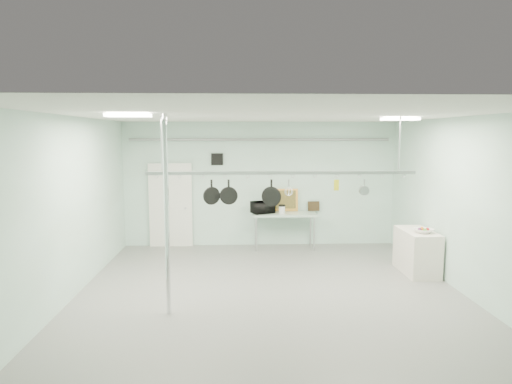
{
  "coord_description": "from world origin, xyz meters",
  "views": [
    {
      "loc": [
        -0.59,
        -7.72,
        2.87
      ],
      "look_at": [
        -0.23,
        1.0,
        1.77
      ],
      "focal_mm": 32.0,
      "sensor_mm": 36.0,
      "label": 1
    }
  ],
  "objects_px": {
    "skillet_right": "(271,193)",
    "fruit_bowl": "(423,231)",
    "skillet_mid": "(229,192)",
    "side_cabinet": "(417,252)",
    "microwave": "(263,207)",
    "pot_rack": "(282,171)",
    "skillet_left": "(212,192)",
    "prep_table": "(284,216)",
    "coffee_canister": "(282,210)",
    "chrome_pole": "(167,216)"
  },
  "relations": [
    {
      "from": "prep_table",
      "to": "microwave",
      "type": "xyz_separation_m",
      "value": [
        -0.55,
        0.0,
        0.22
      ]
    },
    {
      "from": "chrome_pole",
      "to": "fruit_bowl",
      "type": "relative_size",
      "value": 8.64
    },
    {
      "from": "chrome_pole",
      "to": "prep_table",
      "type": "xyz_separation_m",
      "value": [
        2.3,
        4.2,
        -0.77
      ]
    },
    {
      "from": "prep_table",
      "to": "skillet_right",
      "type": "height_order",
      "value": "skillet_right"
    },
    {
      "from": "prep_table",
      "to": "microwave",
      "type": "bearing_deg",
      "value": 179.76
    },
    {
      "from": "skillet_left",
      "to": "microwave",
      "type": "bearing_deg",
      "value": 47.06
    },
    {
      "from": "coffee_canister",
      "to": "skillet_right",
      "type": "distance_m",
      "value": 3.32
    },
    {
      "from": "chrome_pole",
      "to": "microwave",
      "type": "relative_size",
      "value": 5.93
    },
    {
      "from": "pot_rack",
      "to": "skillet_mid",
      "type": "bearing_deg",
      "value": 180.0
    },
    {
      "from": "pot_rack",
      "to": "microwave",
      "type": "bearing_deg",
      "value": 92.56
    },
    {
      "from": "skillet_mid",
      "to": "skillet_right",
      "type": "xyz_separation_m",
      "value": [
        0.76,
        0.0,
        -0.03
      ]
    },
    {
      "from": "coffee_canister",
      "to": "skillet_mid",
      "type": "height_order",
      "value": "skillet_mid"
    },
    {
      "from": "coffee_canister",
      "to": "fruit_bowl",
      "type": "distance_m",
      "value": 3.52
    },
    {
      "from": "side_cabinet",
      "to": "coffee_canister",
      "type": "distance_m",
      "value": 3.39
    },
    {
      "from": "coffee_canister",
      "to": "skillet_right",
      "type": "height_order",
      "value": "skillet_right"
    },
    {
      "from": "pot_rack",
      "to": "skillet_left",
      "type": "relative_size",
      "value": 10.85
    },
    {
      "from": "side_cabinet",
      "to": "skillet_left",
      "type": "xyz_separation_m",
      "value": [
        -4.19,
        -1.1,
        1.41
      ]
    },
    {
      "from": "skillet_right",
      "to": "prep_table",
      "type": "bearing_deg",
      "value": 99.67
    },
    {
      "from": "chrome_pole",
      "to": "skillet_mid",
      "type": "xyz_separation_m",
      "value": [
        0.96,
        0.9,
        0.26
      ]
    },
    {
      "from": "fruit_bowl",
      "to": "pot_rack",
      "type": "bearing_deg",
      "value": -163.92
    },
    {
      "from": "skillet_mid",
      "to": "side_cabinet",
      "type": "bearing_deg",
      "value": 18.99
    },
    {
      "from": "skillet_left",
      "to": "skillet_mid",
      "type": "distance_m",
      "value": 0.3
    },
    {
      "from": "side_cabinet",
      "to": "skillet_right",
      "type": "xyz_separation_m",
      "value": [
        -3.13,
        -1.1,
        1.39
      ]
    },
    {
      "from": "fruit_bowl",
      "to": "skillet_right",
      "type": "relative_size",
      "value": 0.75
    },
    {
      "from": "microwave",
      "to": "coffee_canister",
      "type": "bearing_deg",
      "value": 140.71
    },
    {
      "from": "side_cabinet",
      "to": "skillet_right",
      "type": "height_order",
      "value": "skillet_right"
    },
    {
      "from": "fruit_bowl",
      "to": "skillet_mid",
      "type": "distance_m",
      "value": 4.1
    },
    {
      "from": "prep_table",
      "to": "side_cabinet",
      "type": "height_order",
      "value": "prep_table"
    },
    {
      "from": "pot_rack",
      "to": "skillet_mid",
      "type": "height_order",
      "value": "pot_rack"
    },
    {
      "from": "skillet_mid",
      "to": "skillet_right",
      "type": "bearing_deg",
      "value": 3.2
    },
    {
      "from": "chrome_pole",
      "to": "side_cabinet",
      "type": "bearing_deg",
      "value": 22.41
    },
    {
      "from": "side_cabinet",
      "to": "fruit_bowl",
      "type": "height_order",
      "value": "fruit_bowl"
    },
    {
      "from": "side_cabinet",
      "to": "coffee_canister",
      "type": "bearing_deg",
      "value": 141.71
    },
    {
      "from": "pot_rack",
      "to": "fruit_bowl",
      "type": "distance_m",
      "value": 3.35
    },
    {
      "from": "coffee_canister",
      "to": "skillet_right",
      "type": "xyz_separation_m",
      "value": [
        -0.51,
        -3.17,
        0.84
      ]
    },
    {
      "from": "skillet_right",
      "to": "coffee_canister",
      "type": "bearing_deg",
      "value": 100.59
    },
    {
      "from": "skillet_left",
      "to": "pot_rack",
      "type": "bearing_deg",
      "value": -24.61
    },
    {
      "from": "pot_rack",
      "to": "microwave",
      "type": "distance_m",
      "value": 3.51
    },
    {
      "from": "side_cabinet",
      "to": "microwave",
      "type": "relative_size",
      "value": 2.22
    },
    {
      "from": "microwave",
      "to": "skillet_mid",
      "type": "height_order",
      "value": "skillet_mid"
    },
    {
      "from": "skillet_right",
      "to": "fruit_bowl",
      "type": "bearing_deg",
      "value": 34.85
    },
    {
      "from": "prep_table",
      "to": "skillet_mid",
      "type": "xyz_separation_m",
      "value": [
        -1.34,
        -3.3,
        1.03
      ]
    },
    {
      "from": "prep_table",
      "to": "coffee_canister",
      "type": "bearing_deg",
      "value": -120.32
    },
    {
      "from": "skillet_left",
      "to": "chrome_pole",
      "type": "bearing_deg",
      "value": -150.81
    },
    {
      "from": "microwave",
      "to": "fruit_bowl",
      "type": "height_order",
      "value": "microwave"
    },
    {
      "from": "side_cabinet",
      "to": "pot_rack",
      "type": "distance_m",
      "value": 3.62
    },
    {
      "from": "fruit_bowl",
      "to": "skillet_right",
      "type": "distance_m",
      "value": 3.38
    },
    {
      "from": "fruit_bowl",
      "to": "skillet_left",
      "type": "bearing_deg",
      "value": -168.51
    },
    {
      "from": "side_cabinet",
      "to": "microwave",
      "type": "bearing_deg",
      "value": 144.59
    },
    {
      "from": "pot_rack",
      "to": "microwave",
      "type": "height_order",
      "value": "pot_rack"
    }
  ]
}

